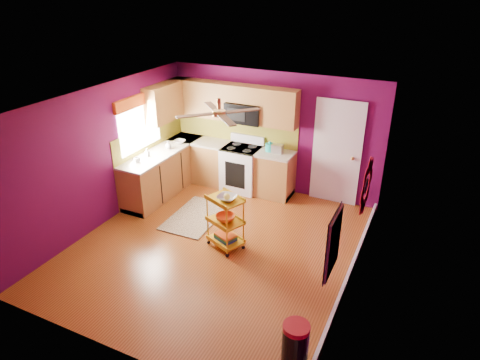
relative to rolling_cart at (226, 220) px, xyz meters
The scene contains 18 objects.
ground 0.55m from the rolling_cart, 157.83° to the right, with size 5.00×5.00×0.00m, color brown.
room_envelope 1.12m from the rolling_cart, 153.73° to the right, with size 4.54×5.04×2.52m.
lower_cabinets 2.31m from the rolling_cart, 130.54° to the left, with size 2.81×2.31×0.94m.
electric_range 2.22m from the rolling_cart, 108.45° to the left, with size 0.76×0.66×1.13m.
upper_cabinetry 2.83m from the rolling_cart, 123.50° to the left, with size 2.80×2.30×1.26m.
left_window 2.84m from the rolling_cart, 157.40° to the left, with size 0.08×1.35×1.08m.
panel_door 2.73m from the rolling_cart, 63.54° to the left, with size 0.95×0.11×2.15m.
right_wall_art 2.30m from the rolling_cart, 10.96° to the right, with size 0.04×2.74×1.04m.
ceiling_fan 1.78m from the rolling_cart, 138.28° to the left, with size 1.01×1.01×0.26m.
shag_rug 1.26m from the rolling_cart, 146.98° to the left, with size 0.86×1.40×0.02m, color #331F11.
rolling_cart is the anchor object (origin of this frame).
trash_can 2.60m from the rolling_cart, 44.76° to the right, with size 0.33×0.36×0.60m.
teal_kettle 2.24m from the rolling_cart, 92.94° to the left, with size 0.18×0.18×0.21m.
toaster 2.22m from the rolling_cart, 88.39° to the left, with size 0.22×0.15×0.18m, color beige.
soap_bottle_a 2.40m from the rolling_cart, 158.08° to the left, with size 0.08×0.08×0.17m, color #EA3F72.
soap_bottle_b 2.52m from the rolling_cart, 145.57° to the left, with size 0.13×0.13×0.17m, color white.
counter_dish 2.74m from the rolling_cart, 138.39° to the left, with size 0.23×0.23×0.06m, color white.
counter_cup 2.29m from the rolling_cart, 165.59° to the left, with size 0.12×0.12×0.10m, color white.
Camera 1 is at (2.98, -5.30, 4.14)m, focal length 32.00 mm.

